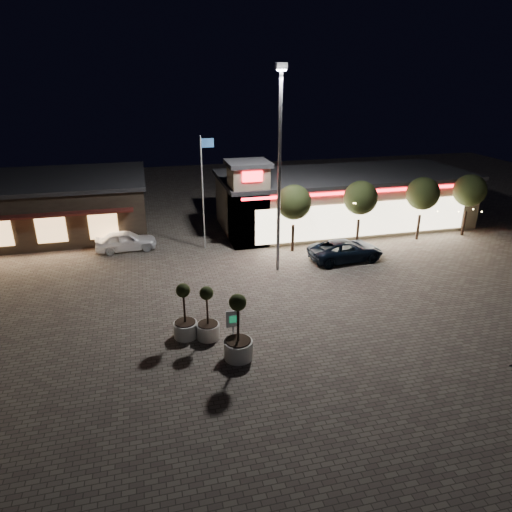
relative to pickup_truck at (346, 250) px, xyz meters
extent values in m
plane|color=#6D6458|center=(-6.96, -8.50, -0.71)|extent=(90.00, 90.00, 0.00)
cube|color=gray|center=(3.04, 7.50, 1.29)|extent=(20.00, 8.00, 4.00)
cube|color=#262628|center=(3.04, 7.50, 3.44)|extent=(20.40, 8.40, 0.30)
cube|color=#FDEABE|center=(3.04, 3.45, 0.89)|extent=(17.00, 0.12, 2.60)
cube|color=#FF1422|center=(3.04, 3.42, 3.04)|extent=(19.00, 0.10, 0.18)
cube|color=gray|center=(-5.66, 4.80, 2.19)|extent=(2.60, 2.60, 5.80)
cube|color=#262628|center=(-5.66, 4.80, 5.24)|extent=(3.00, 3.00, 0.30)
cube|color=#FF1422|center=(-5.66, 3.45, 4.59)|extent=(1.40, 0.10, 0.70)
cube|color=#382D23|center=(-20.96, 11.50, 1.29)|extent=(16.00, 10.00, 4.00)
cube|color=#262628|center=(-20.96, 11.50, 3.44)|extent=(16.40, 10.40, 0.30)
cube|color=#591E19|center=(-20.96, 6.10, 2.09)|extent=(14.40, 0.80, 0.15)
cube|color=#FDBD72|center=(-19.46, 6.45, 0.89)|extent=(2.00, 0.12, 1.80)
cube|color=#FDBD72|center=(-15.96, 6.45, 0.89)|extent=(2.00, 0.12, 1.80)
cylinder|color=gray|center=(-4.96, -0.50, 5.29)|extent=(0.20, 0.20, 12.00)
cube|color=gray|center=(-4.96, -0.50, 11.49)|extent=(0.60, 0.40, 0.35)
cube|color=white|center=(-4.96, -0.50, 11.29)|extent=(0.45, 0.30, 0.08)
cylinder|color=white|center=(-8.96, 4.50, 3.29)|extent=(0.10, 0.10, 8.00)
cube|color=#295898|center=(-8.51, 4.50, 6.79)|extent=(0.90, 0.04, 0.60)
cylinder|color=#332319|center=(-2.96, 2.50, 0.25)|extent=(0.20, 0.20, 1.92)
sphere|color=#2D3819|center=(-2.96, 2.50, 2.87)|extent=(2.42, 2.42, 2.42)
cylinder|color=#332319|center=(2.04, 2.50, 0.25)|extent=(0.20, 0.20, 1.92)
sphere|color=#2D3819|center=(2.04, 2.50, 2.87)|extent=(2.42, 2.42, 2.42)
cylinder|color=#332319|center=(7.04, 2.50, 0.25)|extent=(0.20, 0.20, 1.92)
sphere|color=#2D3819|center=(7.04, 2.50, 2.87)|extent=(2.42, 2.42, 2.42)
cylinder|color=#332319|center=(11.04, 2.50, 0.25)|extent=(0.20, 0.20, 1.92)
sphere|color=#2D3819|center=(11.04, 2.50, 2.87)|extent=(2.42, 2.42, 2.42)
imported|color=black|center=(0.00, 0.00, 0.00)|extent=(5.26, 2.72, 1.42)
imported|color=white|center=(-14.48, 5.50, 0.01)|extent=(4.31, 1.90, 1.44)
cylinder|color=white|center=(-11.55, -7.12, -0.33)|extent=(1.15, 1.15, 0.76)
cylinder|color=black|center=(-11.55, -7.12, 0.07)|extent=(0.99, 0.99, 0.06)
cylinder|color=#332319|center=(-11.55, -7.12, 0.96)|extent=(0.10, 0.10, 1.72)
sphere|color=#2D3819|center=(-11.55, -7.12, 1.78)|extent=(0.67, 0.67, 0.67)
cylinder|color=white|center=(-9.45, -9.47, -0.28)|extent=(1.29, 1.29, 0.86)
cylinder|color=black|center=(-9.45, -9.47, 0.17)|extent=(1.12, 1.12, 0.06)
cylinder|color=#332319|center=(-9.45, -9.47, 1.17)|extent=(0.11, 0.11, 1.93)
sphere|color=#2D3819|center=(-9.45, -9.47, 2.08)|extent=(0.75, 0.75, 0.75)
cylinder|color=white|center=(-10.51, -7.49, -0.34)|extent=(1.11, 1.11, 0.74)
cylinder|color=black|center=(-10.51, -7.49, 0.05)|extent=(0.96, 0.96, 0.06)
cylinder|color=#332319|center=(-10.51, -7.49, 0.90)|extent=(0.09, 0.09, 1.66)
sphere|color=#2D3819|center=(-10.51, -7.49, 1.69)|extent=(0.65, 0.65, 0.65)
cylinder|color=gray|center=(-9.51, -8.61, -0.12)|extent=(0.08, 0.08, 1.17)
cube|color=white|center=(-9.51, -8.61, 0.80)|extent=(0.64, 0.09, 0.83)
cube|color=#189457|center=(-9.51, -8.65, 0.80)|extent=(0.34, 0.04, 0.34)
camera|label=1|loc=(-12.86, -26.39, 11.20)|focal=32.00mm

